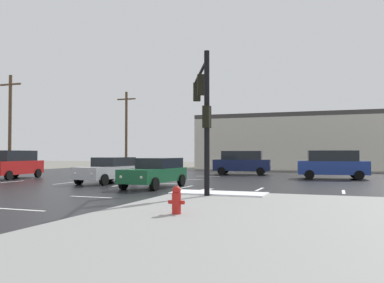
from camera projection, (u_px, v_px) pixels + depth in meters
The scene contains 14 objects.
ground_plane at pixel (153, 186), 22.48m from camera, with size 120.00×120.00×0.00m, color slate.
road_asphalt at pixel (153, 186), 22.48m from camera, with size 44.00×44.00×0.02m, color black.
snow_strip_curbside at pixel (219, 193), 17.02m from camera, with size 4.00×1.60×0.06m, color white.
lane_markings at pixel (162, 189), 20.77m from camera, with size 36.15×36.15×0.01m.
traffic_signal_mast at pixel (203, 103), 17.70m from camera, with size 2.22×4.61×5.91m.
fire_hydrant at pixel (176, 200), 11.41m from camera, with size 0.48×0.26×0.79m.
strip_building_background at pixel (301, 142), 48.06m from camera, with size 24.23×8.00×6.45m.
suv_red at pixel (12, 164), 29.12m from camera, with size 2.59×4.99×2.03m.
suv_navy at pixel (242, 162), 34.66m from camera, with size 4.99×2.59×2.03m.
suv_blue at pixel (332, 164), 28.74m from camera, with size 4.99×2.60×2.03m.
sedan_green at pixel (155, 172), 21.57m from camera, with size 2.27×4.63×1.58m.
sedan_silver at pixel (109, 169), 24.75m from camera, with size 2.30×4.64×1.58m.
utility_pole_far at pixel (10, 122), 34.49m from camera, with size 2.20×0.28×8.58m.
utility_pole_distant at pixel (126, 129), 44.05m from camera, with size 2.20×0.28×8.60m.
Camera 1 is at (9.77, -20.43, 1.87)m, focal length 37.61 mm.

